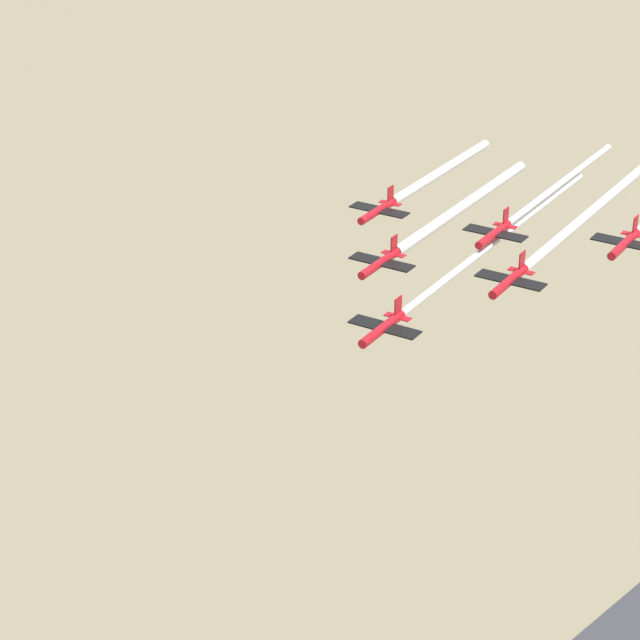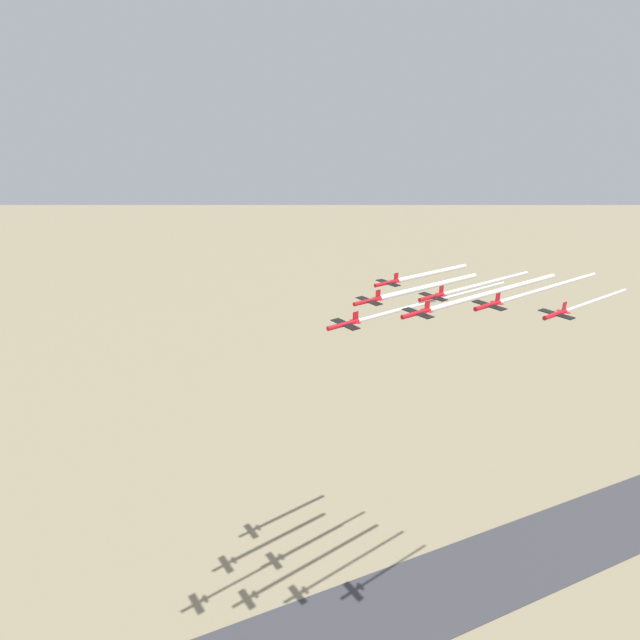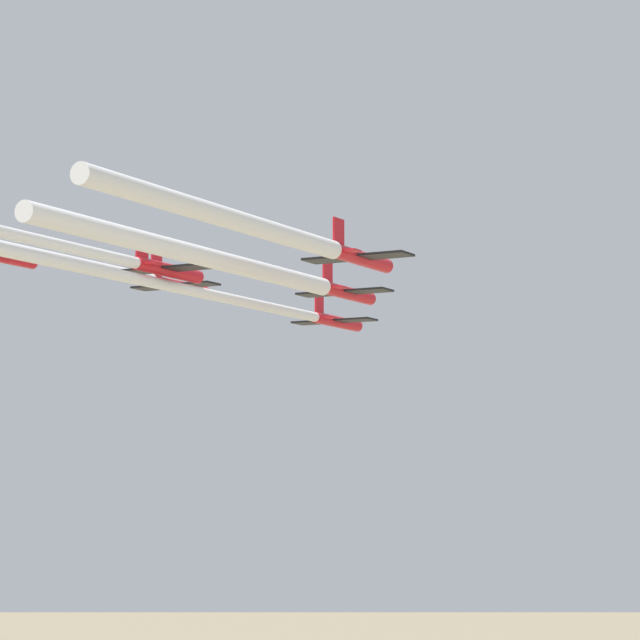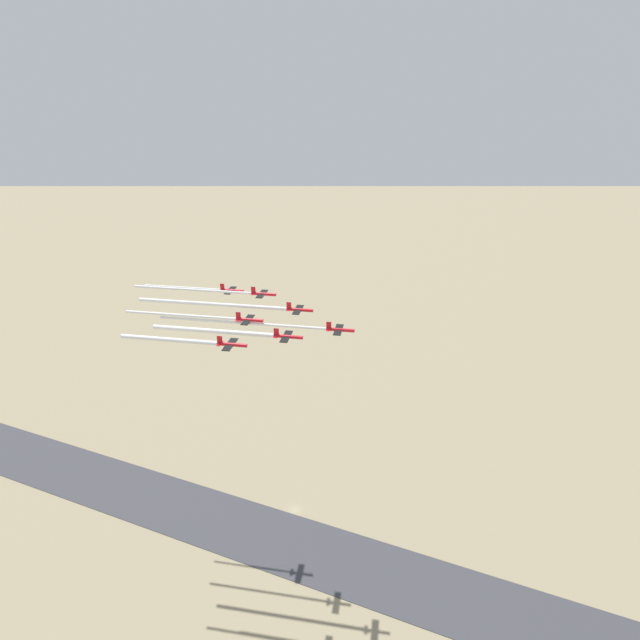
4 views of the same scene
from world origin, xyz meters
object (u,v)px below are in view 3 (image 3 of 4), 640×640
object	(u,v)px
jet_1	(177,286)
jet_5	(359,257)
jet_4	(166,269)
jet_0	(335,321)
jet_2	(346,292)

from	to	relation	value
jet_1	jet_5	size ratio (longest dim) A/B	1.00
jet_4	jet_5	size ratio (longest dim) A/B	1.00
jet_1	jet_0	bearing A→B (deg)	59.53
jet_0	jet_5	size ratio (longest dim) A/B	1.00
jet_1	jet_4	distance (m)	16.19
jet_2	jet_5	distance (m)	16.17
jet_4	jet_2	bearing A→B (deg)	59.53
jet_2	jet_5	xyz separation A→B (m)	(-15.67, -3.97, 0.35)
jet_0	jet_2	bearing A→B (deg)	-59.53
jet_0	jet_2	distance (m)	16.17
jet_1	jet_4	world-z (taller)	jet_1
jet_1	jet_2	distance (m)	16.47
jet_2	jet_5	bearing A→B (deg)	-59.53
jet_0	jet_1	world-z (taller)	jet_1
jet_1	jet_4	size ratio (longest dim) A/B	1.00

